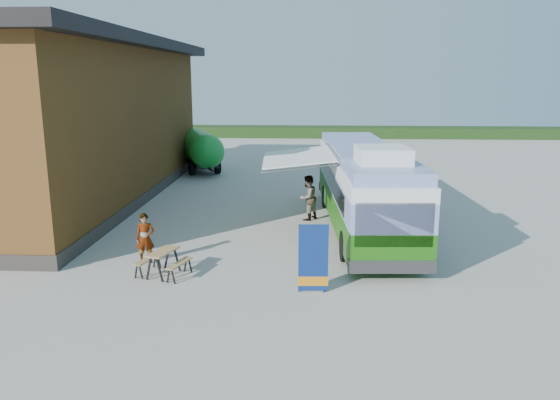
# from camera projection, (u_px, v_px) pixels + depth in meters

# --- Properties ---
(ground) EXTENTS (100.00, 100.00, 0.00)m
(ground) POSITION_uv_depth(u_px,v_px,m) (272.00, 275.00, 16.07)
(ground) COLOR #BCB7AD
(ground) RESTS_ON ground
(barn) EXTENTS (9.60, 21.20, 7.50)m
(barn) POSITION_uv_depth(u_px,v_px,m) (63.00, 123.00, 25.57)
(barn) COLOR brown
(barn) RESTS_ON ground
(hedge) EXTENTS (40.00, 3.00, 1.00)m
(hedge) POSITION_uv_depth(u_px,v_px,m) (382.00, 132.00, 52.55)
(hedge) COLOR #264419
(hedge) RESTS_ON ground
(bus) EXTENTS (3.13, 11.89, 3.62)m
(bus) POSITION_uv_depth(u_px,v_px,m) (363.00, 184.00, 20.71)
(bus) COLOR #2F7413
(bus) RESTS_ON ground
(awning) EXTENTS (2.95, 4.48, 0.53)m
(awning) POSITION_uv_depth(u_px,v_px,m) (304.00, 161.00, 20.37)
(awning) COLOR white
(awning) RESTS_ON ground
(banner) EXTENTS (0.83, 0.21, 1.90)m
(banner) POSITION_uv_depth(u_px,v_px,m) (313.00, 265.00, 14.69)
(banner) COLOR navy
(banner) RESTS_ON ground
(picnic_table) EXTENTS (1.59, 1.50, 0.75)m
(picnic_table) POSITION_uv_depth(u_px,v_px,m) (163.00, 257.00, 15.96)
(picnic_table) COLOR #A9824F
(picnic_table) RESTS_ON ground
(person_a) EXTENTS (0.64, 0.48, 1.58)m
(person_a) POSITION_uv_depth(u_px,v_px,m) (145.00, 238.00, 17.03)
(person_a) COLOR #999999
(person_a) RESTS_ON ground
(person_b) EXTENTS (1.10, 1.13, 1.84)m
(person_b) POSITION_uv_depth(u_px,v_px,m) (308.00, 198.00, 22.14)
(person_b) COLOR #999999
(person_b) RESTS_ON ground
(slurry_tanker) EXTENTS (3.71, 6.32, 2.49)m
(slurry_tanker) POSITION_uv_depth(u_px,v_px,m) (200.00, 148.00, 33.60)
(slurry_tanker) COLOR green
(slurry_tanker) RESTS_ON ground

